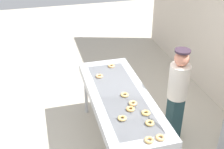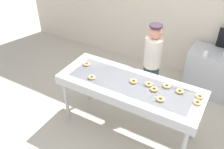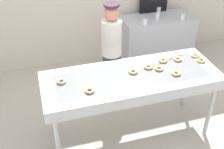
# 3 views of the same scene
# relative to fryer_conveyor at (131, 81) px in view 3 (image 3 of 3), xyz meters

# --- Properties ---
(ground_plane) EXTENTS (16.00, 16.00, 0.00)m
(ground_plane) POSITION_rel_fryer_conveyor_xyz_m (0.00, 0.00, -0.90)
(ground_plane) COLOR beige
(fryer_conveyor) EXTENTS (2.22, 0.83, 0.98)m
(fryer_conveyor) POSITION_rel_fryer_conveyor_xyz_m (0.00, 0.00, 0.00)
(fryer_conveyor) COLOR #B7BABF
(fryer_conveyor) RESTS_ON ground
(glazed_donut_0) EXTENTS (0.16, 0.16, 0.03)m
(glazed_donut_0) POSITION_rel_fryer_conveyor_xyz_m (-0.85, 0.10, 0.10)
(glazed_donut_0) COLOR #EEB16C
(glazed_donut_0) RESTS_ON fryer_conveyor
(glazed_donut_1) EXTENTS (0.14, 0.14, 0.03)m
(glazed_donut_1) POSITION_rel_fryer_conveyor_xyz_m (0.38, 0.03, 0.10)
(glazed_donut_1) COLOR #E5AB5C
(glazed_donut_1) RESTS_ON fryer_conveyor
(glazed_donut_2) EXTENTS (0.15, 0.15, 0.03)m
(glazed_donut_2) POSITION_rel_fryer_conveyor_xyz_m (1.00, 0.05, 0.10)
(glazed_donut_2) COLOR #E1AC63
(glazed_donut_2) RESTS_ON fryer_conveyor
(glazed_donut_3) EXTENTS (0.14, 0.14, 0.03)m
(glazed_donut_3) POSITION_rel_fryer_conveyor_xyz_m (0.72, 0.17, 0.10)
(glazed_donut_3) COLOR #DDB463
(glazed_donut_3) RESTS_ON fryer_conveyor
(glazed_donut_4) EXTENTS (0.14, 0.14, 0.03)m
(glazed_donut_4) POSITION_rel_fryer_conveyor_xyz_m (0.04, 0.05, 0.10)
(glazed_donut_4) COLOR #DDB567
(glazed_donut_4) RESTS_ON fryer_conveyor
(glazed_donut_5) EXTENTS (0.14, 0.14, 0.03)m
(glazed_donut_5) POSITION_rel_fryer_conveyor_xyz_m (0.26, 0.10, 0.10)
(glazed_donut_5) COLOR #E9B76D
(glazed_donut_5) RESTS_ON fryer_conveyor
(glazed_donut_6) EXTENTS (0.15, 0.15, 0.03)m
(glazed_donut_6) POSITION_rel_fryer_conveyor_xyz_m (0.54, -0.13, 0.10)
(glazed_donut_6) COLOR #E1B565
(glazed_donut_6) RESTS_ON fryer_conveyor
(glazed_donut_7) EXTENTS (0.13, 0.13, 0.03)m
(glazed_donut_7) POSITION_rel_fryer_conveyor_xyz_m (-0.57, -0.18, 0.10)
(glazed_donut_7) COLOR #EAAE6D
(glazed_donut_7) RESTS_ON fryer_conveyor
(glazed_donut_8) EXTENTS (0.14, 0.14, 0.03)m
(glazed_donut_8) POSITION_rel_fryer_conveyor_xyz_m (0.99, 0.19, 0.10)
(glazed_donut_8) COLOR #DEAB69
(glazed_donut_8) RESTS_ON fryer_conveyor
(glazed_donut_9) EXTENTS (0.13, 0.13, 0.03)m
(glazed_donut_9) POSITION_rel_fryer_conveyor_xyz_m (0.51, 0.19, 0.10)
(glazed_donut_9) COLOR #E7BB62
(glazed_donut_9) RESTS_ON fryer_conveyor
(worker_baker) EXTENTS (0.30, 0.30, 1.58)m
(worker_baker) POSITION_rel_fryer_conveyor_xyz_m (0.01, 0.90, -0.03)
(worker_baker) COLOR #213F44
(worker_baker) RESTS_ON ground
(prep_counter) EXTENTS (1.34, 0.62, 0.91)m
(prep_counter) POSITION_rel_fryer_conveyor_xyz_m (1.15, 1.76, -0.45)
(prep_counter) COLOR #B7BABF
(prep_counter) RESTS_ON ground
(paper_cup_0) EXTENTS (0.08, 0.08, 0.09)m
(paper_cup_0) POSITION_rel_fryer_conveyor_xyz_m (1.26, 1.99, 0.05)
(paper_cup_0) COLOR white
(paper_cup_0) RESTS_ON prep_counter
(paper_cup_1) EXTENTS (0.08, 0.08, 0.09)m
(paper_cup_1) POSITION_rel_fryer_conveyor_xyz_m (0.79, 1.53, 0.05)
(paper_cup_1) COLOR white
(paper_cup_1) RESTS_ON prep_counter
(paper_cup_2) EXTENTS (0.08, 0.08, 0.09)m
(paper_cup_2) POSITION_rel_fryer_conveyor_xyz_m (1.53, 1.54, 0.05)
(paper_cup_2) COLOR white
(paper_cup_2) RESTS_ON prep_counter
(paper_cup_3) EXTENTS (0.08, 0.08, 0.09)m
(paper_cup_3) POSITION_rel_fryer_conveyor_xyz_m (1.11, 1.71, 0.05)
(paper_cup_3) COLOR white
(paper_cup_3) RESTS_ON prep_counter
(menu_display) EXTENTS (0.55, 0.04, 0.39)m
(menu_display) POSITION_rel_fryer_conveyor_xyz_m (1.15, 2.02, 0.20)
(menu_display) COLOR black
(menu_display) RESTS_ON prep_counter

